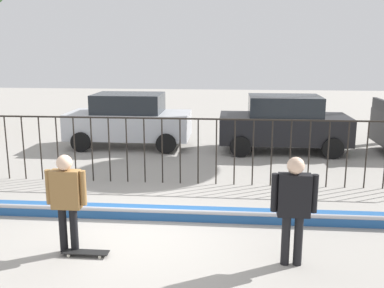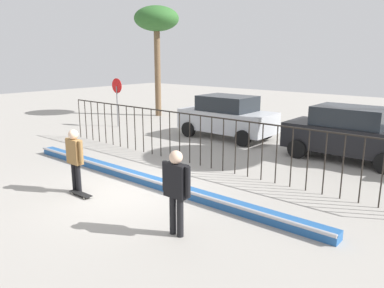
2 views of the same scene
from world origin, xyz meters
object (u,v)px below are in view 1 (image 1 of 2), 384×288
at_px(skateboarder, 66,195).
at_px(parked_car_black, 284,123).
at_px(parked_car_silver, 129,120).
at_px(skateboard, 85,252).
at_px(camera_operator, 294,201).

height_order(skateboarder, parked_car_black, parked_car_black).
bearing_deg(parked_car_black, skateboarder, -115.42).
relative_size(parked_car_silver, parked_car_black, 1.00).
bearing_deg(parked_car_black, parked_car_silver, -178.84).
distance_m(parked_car_silver, parked_car_black, 5.40).
xyz_separation_m(skateboarder, skateboard, (0.31, -0.11, -0.98)).
bearing_deg(skateboard, skateboarder, 160.13).
relative_size(skateboarder, skateboard, 2.17).
bearing_deg(parked_car_black, camera_operator, -91.53).
relative_size(skateboarder, parked_car_silver, 0.40).
relative_size(skateboard, parked_car_silver, 0.19).
xyz_separation_m(skateboard, camera_operator, (3.44, 0.00, 1.03)).
bearing_deg(parked_car_black, skateboard, -113.40).
relative_size(skateboarder, parked_car_black, 0.40).
distance_m(skateboarder, skateboard, 1.04).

